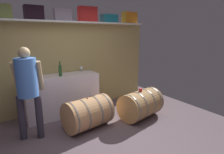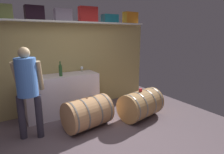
# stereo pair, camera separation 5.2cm
# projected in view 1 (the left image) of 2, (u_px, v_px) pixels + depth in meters

# --- Properties ---
(ground_plane) EXTENTS (5.75, 7.34, 0.02)m
(ground_plane) POSITION_uv_depth(u_px,v_px,m) (94.00, 135.00, 3.51)
(ground_plane) COLOR #615159
(back_wall_panel) EXTENTS (4.55, 0.10, 2.09)m
(back_wall_panel) POSITION_uv_depth(u_px,v_px,m) (65.00, 68.00, 4.57)
(back_wall_panel) COLOR tan
(back_wall_panel) RESTS_ON ground
(high_shelf_board) EXTENTS (4.19, 0.40, 0.03)m
(high_shelf_board) POSITION_uv_depth(u_px,v_px,m) (64.00, 22.00, 4.21)
(high_shelf_board) COLOR white
(high_shelf_board) RESTS_ON back_wall_panel
(toolcase_olive) EXTENTS (0.38, 0.30, 0.27)m
(toolcase_olive) POSITION_uv_depth(u_px,v_px,m) (1.00, 12.00, 3.56)
(toolcase_olive) COLOR olive
(toolcase_olive) RESTS_ON high_shelf_board
(toolcase_black) EXTENTS (0.37, 0.24, 0.29)m
(toolcase_black) POSITION_uv_depth(u_px,v_px,m) (34.00, 13.00, 3.85)
(toolcase_black) COLOR black
(toolcase_black) RESTS_ON high_shelf_board
(toolcase_grey) EXTENTS (0.38, 0.21, 0.27)m
(toolcase_grey) POSITION_uv_depth(u_px,v_px,m) (62.00, 15.00, 4.16)
(toolcase_grey) COLOR gray
(toolcase_grey) RESTS_ON high_shelf_board
(toolcase_red) EXTENTS (0.45, 0.24, 0.35)m
(toolcase_red) POSITION_uv_depth(u_px,v_px,m) (87.00, 14.00, 4.46)
(toolcase_red) COLOR red
(toolcase_red) RESTS_ON high_shelf_board
(toolcase_teal) EXTENTS (0.40, 0.25, 0.20)m
(toolcase_teal) POSITION_uv_depth(u_px,v_px,m) (109.00, 19.00, 4.78)
(toolcase_teal) COLOR #1A7585
(toolcase_teal) RESTS_ON high_shelf_board
(toolcase_orange) EXTENTS (0.41, 0.22, 0.30)m
(toolcase_orange) POSITION_uv_depth(u_px,v_px,m) (130.00, 18.00, 5.10)
(toolcase_orange) COLOR orange
(toolcase_orange) RESTS_ON high_shelf_board
(work_cabinet) EXTENTS (1.62, 0.55, 0.94)m
(work_cabinet) POSITION_uv_depth(u_px,v_px,m) (63.00, 95.00, 4.32)
(work_cabinet) COLOR white
(work_cabinet) RESTS_ON ground
(wine_bottle_green) EXTENTS (0.07, 0.07, 0.32)m
(wine_bottle_green) POSITION_uv_depth(u_px,v_px,m) (60.00, 70.00, 4.08)
(wine_bottle_green) COLOR #2A5028
(wine_bottle_green) RESTS_ON work_cabinet
(wine_glass) EXTENTS (0.08, 0.08, 0.13)m
(wine_glass) POSITION_uv_depth(u_px,v_px,m) (81.00, 68.00, 4.60)
(wine_glass) COLOR white
(wine_glass) RESTS_ON work_cabinet
(wine_barrel_near) EXTENTS (1.04, 0.79, 0.63)m
(wine_barrel_near) POSITION_uv_depth(u_px,v_px,m) (141.00, 104.00, 4.19)
(wine_barrel_near) COLOR #AD804C
(wine_barrel_near) RESTS_ON ground
(wine_barrel_far) EXTENTS (0.99, 0.75, 0.63)m
(wine_barrel_far) POSITION_uv_depth(u_px,v_px,m) (88.00, 113.00, 3.73)
(wine_barrel_far) COLOR tan
(wine_barrel_far) RESTS_ON ground
(tasting_cup) EXTENTS (0.07, 0.07, 0.06)m
(tasting_cup) POSITION_uv_depth(u_px,v_px,m) (140.00, 90.00, 4.10)
(tasting_cup) COLOR red
(tasting_cup) RESTS_ON wine_barrel_near
(winemaker_pouring) EXTENTS (0.54, 0.48, 1.63)m
(winemaker_pouring) POSITION_uv_depth(u_px,v_px,m) (27.00, 84.00, 3.20)
(winemaker_pouring) COLOR #332F3C
(winemaker_pouring) RESTS_ON ground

